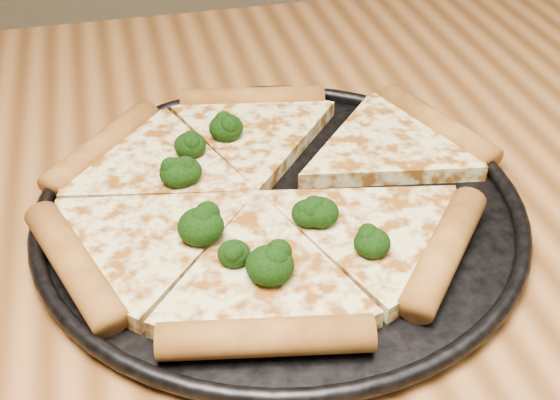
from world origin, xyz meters
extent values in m
cube|color=brown|center=(0.00, 0.00, 0.73)|extent=(1.20, 0.90, 0.04)
cube|color=brown|center=(0.54, 0.39, 0.35)|extent=(0.06, 0.06, 0.71)
cylinder|color=black|center=(0.02, 0.01, 0.75)|extent=(0.39, 0.39, 0.01)
torus|color=black|center=(0.02, 0.01, 0.76)|extent=(0.40, 0.40, 0.01)
cylinder|color=#A36728|center=(0.19, 0.09, 0.77)|extent=(0.07, 0.14, 0.03)
cylinder|color=#A36728|center=(0.03, 0.17, 0.77)|extent=(0.15, 0.05, 0.03)
cylinder|color=#A36728|center=(-0.12, 0.12, 0.77)|extent=(0.11, 0.13, 0.03)
cylinder|color=#A36728|center=(-0.15, -0.03, 0.77)|extent=(0.07, 0.14, 0.03)
cylinder|color=#A36728|center=(-0.03, -0.14, 0.77)|extent=(0.15, 0.05, 0.03)
cylinder|color=#A36728|center=(0.12, -0.08, 0.77)|extent=(0.11, 0.13, 0.03)
ellipsoid|color=black|center=(-0.03, -0.06, 0.78)|extent=(0.02, 0.02, 0.02)
ellipsoid|color=black|center=(-0.05, -0.03, 0.78)|extent=(0.04, 0.04, 0.03)
ellipsoid|color=black|center=(-0.01, -0.08, 0.78)|extent=(0.03, 0.03, 0.03)
ellipsoid|color=black|center=(-0.05, 0.05, 0.78)|extent=(0.03, 0.03, 0.02)
ellipsoid|color=black|center=(0.07, -0.08, 0.78)|extent=(0.03, 0.03, 0.02)
ellipsoid|color=black|center=(-0.01, 0.11, 0.78)|extent=(0.03, 0.03, 0.02)
ellipsoid|color=black|center=(0.04, -0.03, 0.78)|extent=(0.03, 0.03, 0.02)
ellipsoid|color=black|center=(-0.06, 0.05, 0.78)|extent=(0.03, 0.03, 0.02)
ellipsoid|color=black|center=(-0.04, 0.09, 0.78)|extent=(0.03, 0.03, 0.02)
ellipsoid|color=black|center=(0.03, -0.03, 0.78)|extent=(0.03, 0.03, 0.02)
camera|label=1|loc=(-0.10, -0.46, 1.13)|focal=47.19mm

